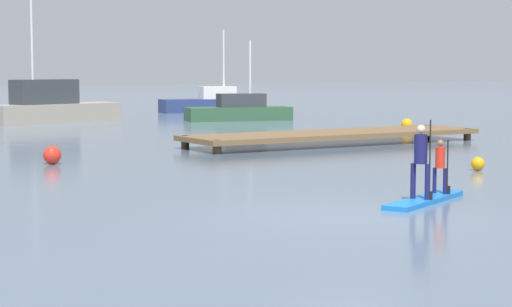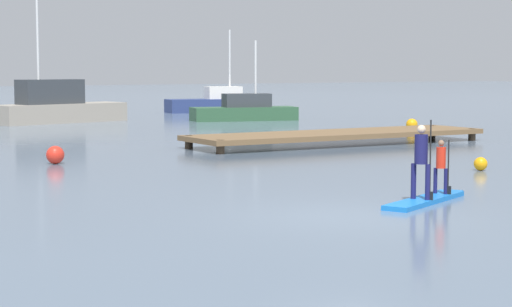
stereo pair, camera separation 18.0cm
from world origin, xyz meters
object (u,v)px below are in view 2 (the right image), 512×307
paddler_adult (421,157)px  mooring_buoy_near (481,164)px  fishing_boat_green_midground (216,103)px  mooring_buoy_far (412,124)px  trawler_grey_distant (58,107)px  paddleboard_near (426,200)px  motor_boat_small_navy (245,110)px  paddler_child_solo (441,164)px  mooring_buoy_mid (55,155)px

paddler_adult → mooring_buoy_near: 6.86m
fishing_boat_green_midground → mooring_buoy_far: size_ratio=11.92×
trawler_grey_distant → fishing_boat_green_midground: bearing=25.2°
paddleboard_near → paddler_adult: size_ratio=1.83×
motor_boat_small_navy → trawler_grey_distant: bearing=161.0°
mooring_buoy_far → paddler_child_solo: bearing=-128.3°
paddleboard_near → fishing_boat_green_midground: size_ratio=0.49×
paddler_child_solo → fishing_boat_green_midground: 38.82m
paddleboard_near → mooring_buoy_far: bearing=50.8°
fishing_boat_green_midground → mooring_buoy_mid: size_ratio=11.57×
paddler_adult → trawler_grey_distant: size_ratio=0.23×
paddler_child_solo → mooring_buoy_near: bearing=37.7°
fishing_boat_green_midground → trawler_grey_distant: size_ratio=0.86×
motor_boat_small_navy → mooring_buoy_far: 10.64m
mooring_buoy_far → paddleboard_near: bearing=-129.2°
motor_boat_small_navy → mooring_buoy_near: size_ratio=15.42×
paddleboard_near → mooring_buoy_mid: bearing=110.1°
mooring_buoy_mid → mooring_buoy_far: (18.46, 6.01, -0.01)m
motor_boat_small_navy → mooring_buoy_far: size_ratio=11.15×
paddler_adult → mooring_buoy_mid: paddler_adult is taller
paddleboard_near → fishing_boat_green_midground: (14.49, 36.59, 0.52)m
paddler_adult → mooring_buoy_far: size_ratio=3.20×
paddler_child_solo → mooring_buoy_far: 21.91m
mooring_buoy_far → motor_boat_small_navy: bearing=105.0°
mooring_buoy_mid → paddler_child_solo: bearing=-66.4°
mooring_buoy_mid → trawler_grey_distant: bearing=71.2°
fishing_boat_green_midground → paddler_adult: bearing=-111.9°
trawler_grey_distant → mooring_buoy_near: 27.21m
fishing_boat_green_midground → motor_boat_small_navy: (-2.98, -8.82, -0.04)m
paddleboard_near → trawler_grey_distant: size_ratio=0.42×
fishing_boat_green_midground → motor_boat_small_navy: 9.31m
paddleboard_near → mooring_buoy_near: mooring_buoy_near is taller
motor_boat_small_navy → mooring_buoy_near: motor_boat_small_navy is taller
motor_boat_small_navy → paddler_child_solo: bearing=-111.5°
paddler_adult → mooring_buoy_mid: size_ratio=3.11×
paddler_child_solo → mooring_buoy_near: paddler_child_solo is taller
mooring_buoy_far → trawler_grey_distant: bearing=131.5°
fishing_boat_green_midground → paddleboard_near: bearing=-111.6°
mooring_buoy_near → paddler_child_solo: bearing=-142.3°
paddleboard_near → motor_boat_small_navy: 30.06m
mooring_buoy_near → mooring_buoy_far: bearing=56.6°
motor_boat_small_navy → trawler_grey_distant: (-9.11, 3.14, 0.28)m
paddleboard_near → motor_boat_small_navy: size_ratio=0.53×
paddler_child_solo → mooring_buoy_mid: paddler_child_solo is taller
trawler_grey_distant → mooring_buoy_mid: trawler_grey_distant is taller
mooring_buoy_mid → paddler_adult: bearing=-71.2°
trawler_grey_distant → mooring_buoy_near: trawler_grey_distant is taller
paddler_child_solo → mooring_buoy_mid: size_ratio=2.22×
fishing_boat_green_midground → mooring_buoy_near: bearing=-105.7°
mooring_buoy_far → mooring_buoy_near: bearing=-123.4°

